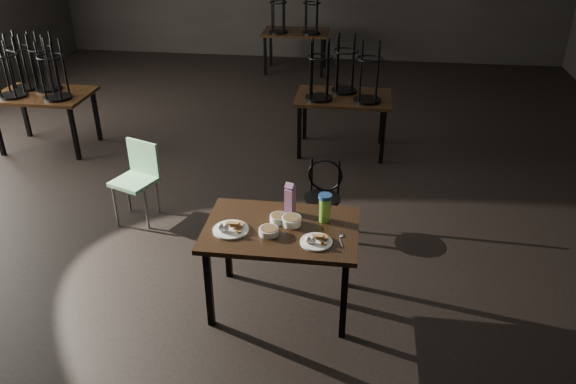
# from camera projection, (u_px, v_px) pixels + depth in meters

# --- Properties ---
(main_table) EXTENTS (1.20, 0.80, 0.75)m
(main_table) POSITION_uv_depth(u_px,v_px,m) (281.00, 236.00, 4.39)
(main_table) COLOR black
(main_table) RESTS_ON ground
(plate_left) EXTENTS (0.28, 0.28, 0.09)m
(plate_left) POSITION_uv_depth(u_px,v_px,m) (230.00, 228.00, 4.30)
(plate_left) COLOR white
(plate_left) RESTS_ON main_table
(plate_right) EXTENTS (0.24, 0.24, 0.08)m
(plate_right) POSITION_uv_depth(u_px,v_px,m) (316.00, 240.00, 4.16)
(plate_right) COLOR white
(plate_right) RESTS_ON main_table
(bowl_near) EXTENTS (0.14, 0.14, 0.05)m
(bowl_near) POSITION_uv_depth(u_px,v_px,m) (279.00, 218.00, 4.42)
(bowl_near) COLOR white
(bowl_near) RESTS_ON main_table
(bowl_far) EXTENTS (0.16, 0.16, 0.06)m
(bowl_far) POSITION_uv_depth(u_px,v_px,m) (291.00, 221.00, 4.38)
(bowl_far) COLOR white
(bowl_far) RESTS_ON main_table
(bowl_big) EXTENTS (0.15, 0.15, 0.05)m
(bowl_big) POSITION_uv_depth(u_px,v_px,m) (269.00, 231.00, 4.26)
(bowl_big) COLOR white
(bowl_big) RESTS_ON main_table
(juice_carton) EXTENTS (0.09, 0.09, 0.28)m
(juice_carton) POSITION_uv_depth(u_px,v_px,m) (290.00, 199.00, 4.49)
(juice_carton) COLOR #82176C
(juice_carton) RESTS_ON main_table
(water_bottle) EXTENTS (0.14, 0.14, 0.23)m
(water_bottle) POSITION_uv_depth(u_px,v_px,m) (325.00, 207.00, 4.39)
(water_bottle) COLOR #8EDF41
(water_bottle) RESTS_ON main_table
(spoon) EXTENTS (0.05, 0.18, 0.01)m
(spoon) POSITION_uv_depth(u_px,v_px,m) (341.00, 236.00, 4.24)
(spoon) COLOR silver
(spoon) RESTS_ON main_table
(bentwood_chair) EXTENTS (0.37, 0.36, 0.76)m
(bentwood_chair) POSITION_uv_depth(u_px,v_px,m) (323.00, 192.00, 5.50)
(bentwood_chair) COLOR black
(bentwood_chair) RESTS_ON ground
(school_chair) EXTENTS (0.50, 0.50, 0.83)m
(school_chair) POSITION_uv_depth(u_px,v_px,m) (138.00, 174.00, 5.73)
(school_chair) COLOR #69A477
(school_chair) RESTS_ON ground
(bg_table_left) EXTENTS (1.20, 0.80, 1.48)m
(bg_table_left) POSITION_uv_depth(u_px,v_px,m) (39.00, 90.00, 7.17)
(bg_table_left) COLOR black
(bg_table_left) RESTS_ON ground
(bg_table_right) EXTENTS (1.20, 0.80, 1.48)m
(bg_table_right) POSITION_uv_depth(u_px,v_px,m) (343.00, 94.00, 7.08)
(bg_table_right) COLOR black
(bg_table_right) RESTS_ON ground
(bg_table_far) EXTENTS (1.20, 0.80, 1.48)m
(bg_table_far) POSITION_uv_depth(u_px,v_px,m) (295.00, 32.00, 10.27)
(bg_table_far) COLOR black
(bg_table_far) RESTS_ON ground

